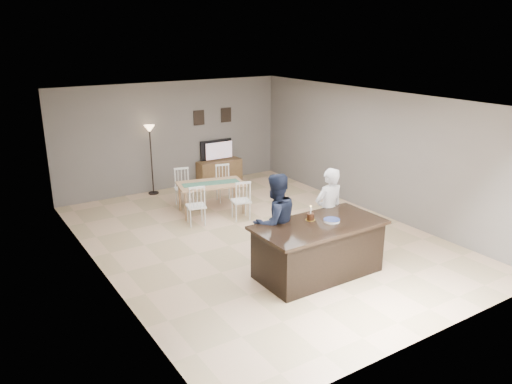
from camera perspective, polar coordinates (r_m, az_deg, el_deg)
floor at (r=9.81m, az=0.30°, el=-5.28°), size 8.00×8.00×0.00m
room_shell at (r=9.28m, az=0.31°, el=4.28°), size 8.00×8.00×8.00m
kitchen_island at (r=8.31m, az=7.12°, el=-6.47°), size 2.15×1.10×0.90m
tv_console at (r=13.36m, az=-4.20°, el=2.38°), size 1.20×0.40×0.60m
television at (r=13.29m, az=-4.40°, el=4.78°), size 0.91×0.12×0.53m
tv_screen_glow at (r=13.22m, az=-4.23°, el=4.75°), size 0.78×0.00×0.78m
picture_frames at (r=13.21m, az=-4.97°, el=8.62°), size 1.10×0.02×0.38m
doorway at (r=6.18m, az=-11.49°, el=-7.39°), size 0.00×2.10×2.65m
woman at (r=8.97m, az=8.28°, el=-2.24°), size 0.60×0.40×1.61m
man at (r=8.29m, az=2.21°, el=-3.51°), size 0.82×0.64×1.68m
birthday_cake at (r=8.25m, az=6.24°, el=-2.81°), size 0.16×0.16×0.25m
plate_stack at (r=8.24m, az=8.65°, el=-3.24°), size 0.27×0.27×0.04m
dining_table at (r=11.07m, az=-5.17°, el=0.44°), size 1.69×1.88×0.87m
floor_lamp at (r=12.38m, az=-11.99°, el=5.71°), size 0.26×0.26×1.72m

